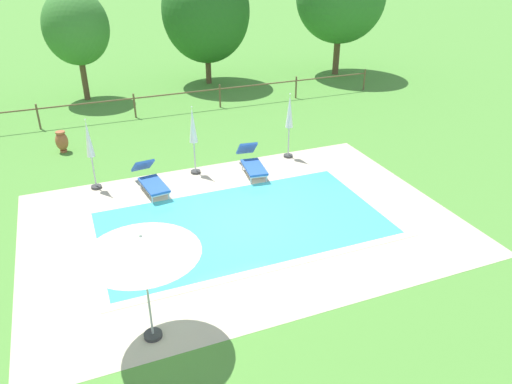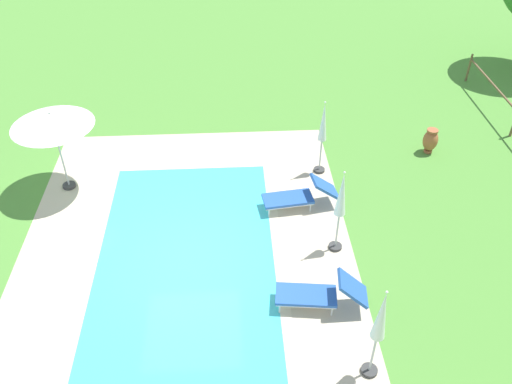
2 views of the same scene
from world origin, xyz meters
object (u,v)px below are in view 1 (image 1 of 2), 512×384
(patio_umbrella_closed_row_west, at_px, (193,130))
(patio_umbrella_closed_row_mid_west, at_px, (289,116))
(sun_lounger_north_near_steps, at_px, (151,179))
(tree_far_west, at_px, (206,11))
(terracotta_urn_near_fence, at_px, (62,141))
(sun_lounger_north_mid, at_px, (252,162))
(tree_west_mid, at_px, (76,28))
(patio_umbrella_closed_row_centre, at_px, (89,145))
(patio_umbrella_open_foreground, at_px, (142,245))

(patio_umbrella_closed_row_west, relative_size, patio_umbrella_closed_row_mid_west, 0.99)
(sun_lounger_north_near_steps, bearing_deg, tree_far_west, 64.78)
(sun_lounger_north_near_steps, relative_size, patio_umbrella_closed_row_mid_west, 0.88)
(sun_lounger_north_near_steps, bearing_deg, terracotta_urn_near_fence, 119.07)
(sun_lounger_north_mid, distance_m, patio_umbrella_closed_row_west, 2.18)
(terracotta_urn_near_fence, xyz_separation_m, tree_far_west, (7.71, 7.12, 3.21))
(sun_lounger_north_near_steps, distance_m, terracotta_urn_near_fence, 4.86)
(tree_west_mid, bearing_deg, patio_umbrella_closed_row_centre, -93.53)
(sun_lounger_north_near_steps, relative_size, sun_lounger_north_mid, 1.02)
(patio_umbrella_closed_row_centre, relative_size, tree_far_west, 0.37)
(patio_umbrella_closed_row_west, distance_m, terracotta_urn_near_fence, 5.42)
(sun_lounger_north_mid, xyz_separation_m, tree_far_west, (2.00, 11.32, 3.25))
(patio_umbrella_open_foreground, relative_size, patio_umbrella_closed_row_mid_west, 1.03)
(sun_lounger_north_near_steps, height_order, terracotta_urn_near_fence, sun_lounger_north_near_steps)
(sun_lounger_north_mid, relative_size, tree_far_west, 0.32)
(patio_umbrella_closed_row_mid_west, height_order, patio_umbrella_closed_row_centre, patio_umbrella_closed_row_mid_west)
(tree_far_west, bearing_deg, patio_umbrella_closed_row_mid_west, -91.77)
(patio_umbrella_closed_row_centre, bearing_deg, patio_umbrella_closed_row_west, -1.53)
(patio_umbrella_open_foreground, relative_size, tree_far_west, 0.39)
(terracotta_urn_near_fence, bearing_deg, patio_umbrella_open_foreground, -83.80)
(patio_umbrella_closed_row_centre, xyz_separation_m, tree_far_west, (6.92, 10.56, 2.19))
(sun_lounger_north_mid, xyz_separation_m, patio_umbrella_closed_row_west, (-1.74, 0.67, 1.12))
(patio_umbrella_open_foreground, relative_size, terracotta_urn_near_fence, 3.02)
(patio_umbrella_closed_row_mid_west, bearing_deg, sun_lounger_north_mid, -156.30)
(patio_umbrella_closed_row_west, bearing_deg, terracotta_urn_near_fence, 138.33)
(patio_umbrella_closed_row_mid_west, xyz_separation_m, tree_far_west, (0.33, 10.58, 2.12))
(patio_umbrella_closed_row_mid_west, bearing_deg, terracotta_urn_near_fence, 154.86)
(patio_umbrella_closed_row_west, bearing_deg, sun_lounger_north_near_steps, -155.99)
(patio_umbrella_closed_row_west, distance_m, tree_west_mid, 10.47)
(sun_lounger_north_near_steps, relative_size, patio_umbrella_closed_row_west, 0.89)
(sun_lounger_north_near_steps, xyz_separation_m, patio_umbrella_closed_row_west, (1.61, 0.72, 1.13))
(patio_umbrella_closed_row_centre, xyz_separation_m, terracotta_urn_near_fence, (-0.80, 3.45, -1.02))
(sun_lounger_north_mid, height_order, patio_umbrella_closed_row_centre, patio_umbrella_closed_row_centre)
(patio_umbrella_closed_row_west, bearing_deg, sun_lounger_north_mid, -21.08)
(patio_umbrella_closed_row_west, height_order, tree_far_west, tree_far_west)
(sun_lounger_north_mid, bearing_deg, patio_umbrella_open_foreground, -126.00)
(patio_umbrella_closed_row_centre, bearing_deg, patio_umbrella_open_foreground, -87.21)
(terracotta_urn_near_fence, bearing_deg, sun_lounger_north_near_steps, -60.93)
(patio_umbrella_closed_row_mid_west, bearing_deg, tree_far_west, 88.23)
(patio_umbrella_open_foreground, height_order, patio_umbrella_closed_row_mid_west, patio_umbrella_open_foreground)
(sun_lounger_north_mid, distance_m, patio_umbrella_open_foreground, 7.97)
(patio_umbrella_closed_row_west, xyz_separation_m, tree_far_west, (3.75, 10.65, 2.13))
(patio_umbrella_open_foreground, distance_m, tree_west_mid, 17.00)
(patio_umbrella_closed_row_centre, bearing_deg, sun_lounger_north_mid, -8.75)
(terracotta_urn_near_fence, relative_size, tree_west_mid, 0.16)
(terracotta_urn_near_fence, bearing_deg, sun_lounger_north_mid, -36.35)
(patio_umbrella_closed_row_west, relative_size, terracotta_urn_near_fence, 2.91)
(patio_umbrella_closed_row_mid_west, relative_size, tree_far_west, 0.37)
(tree_far_west, height_order, tree_west_mid, tree_far_west)
(sun_lounger_north_mid, bearing_deg, terracotta_urn_near_fence, 143.65)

